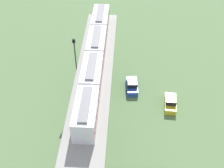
% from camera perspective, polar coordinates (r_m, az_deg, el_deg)
% --- Properties ---
extents(ground_plane, '(120.00, 120.00, 0.00)m').
position_cam_1_polar(ground_plane, '(47.66, -3.18, -6.08)').
color(ground_plane, '#5B7A4C').
extents(viaduct, '(5.20, 35.80, 7.83)m').
position_cam_1_polar(viaduct, '(43.30, -3.48, -0.69)').
color(viaduct, '#999691').
rests_on(viaduct, ground).
extents(train, '(2.64, 27.45, 3.24)m').
position_cam_1_polar(train, '(43.07, -3.33, 4.72)').
color(train, silver).
rests_on(train, viaduct).
extents(parked_car_blue, '(2.12, 4.33, 1.76)m').
position_cam_1_polar(parked_car_blue, '(51.65, 3.80, -0.24)').
color(parked_car_blue, '#284CB7').
rests_on(parked_car_blue, ground).
extents(parked_car_yellow, '(2.11, 4.32, 1.76)m').
position_cam_1_polar(parked_car_yellow, '(49.50, 11.03, -3.45)').
color(parked_car_yellow, yellow).
rests_on(parked_car_yellow, ground).
extents(signal_post, '(0.44, 0.28, 10.43)m').
position_cam_1_polar(signal_post, '(48.29, -6.81, 3.78)').
color(signal_post, '#4C4C51').
rests_on(signal_post, ground).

